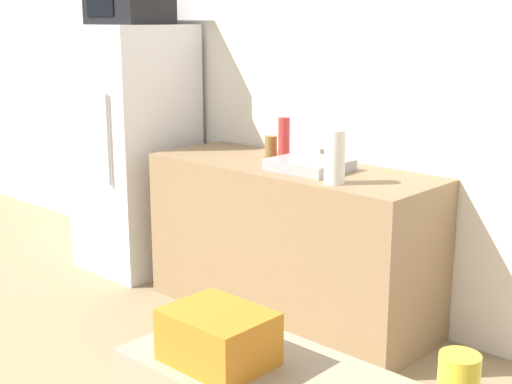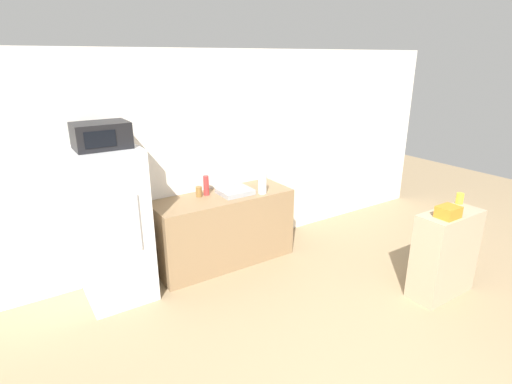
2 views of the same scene
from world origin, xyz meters
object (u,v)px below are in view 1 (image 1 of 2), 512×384
Objects in this scene: jar at (458,384)px; paper_towel_roll at (335,157)px; bottle_tall at (284,138)px; refrigerator at (135,149)px; microwave at (129,5)px; basket at (218,337)px; bottle_short at (271,146)px.

paper_towel_roll reaches higher than jar.
jar is (2.13, -1.97, 0.00)m from bottle_tall.
bottle_tall is (1.18, 0.18, 0.19)m from refrigerator.
jar is at bearing -28.38° from refrigerator.
microwave reaches higher than basket.
bottle_short is (-0.10, -0.00, -0.06)m from bottle_tall.
microwave is at bearing 145.37° from basket.
refrigerator is 3.77m from jar.
microwave is at bearing -171.26° from bottle_tall.
microwave is at bearing -170.54° from bottle_short.
bottle_tall is at bearing 127.62° from basket.
basket is at bearing -52.38° from bottle_tall.
bottle_tall is at bearing 8.68° from refrigerator.
bottle_short is at bearing 9.46° from microwave.
refrigerator reaches higher than paper_towel_roll.
bottle_tall is 0.12m from bottle_short.
refrigerator is at bearing -171.32° from bottle_tall.
paper_towel_roll is at bearing -27.95° from bottle_tall.
paper_towel_roll reaches higher than basket.
bottle_short is (1.08, 0.18, 0.13)m from refrigerator.
microwave is 4.12× the size of bottle_short.
microwave is 4.27× the size of jar.
bottle_short is at bearing -179.10° from bottle_tall.
bottle_short is at bearing 129.31° from basket.
bottle_tall reaches higher than jar.
microwave reaches higher than refrigerator.
refrigerator is 3.45m from basket.
paper_towel_roll is (-1.04, 1.81, 0.01)m from basket.
bottle_tall reaches higher than bottle_short.
bottle_tall is at bearing 0.90° from bottle_short.
jar is (3.31, -1.79, 0.19)m from refrigerator.
microwave is at bearing 175.50° from paper_towel_roll.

